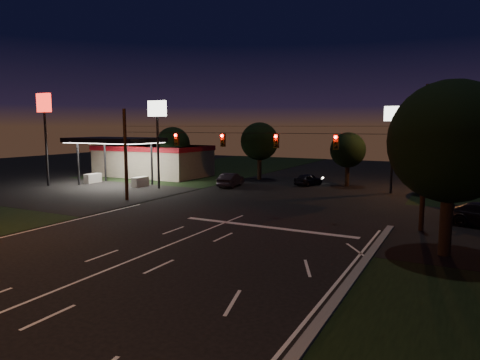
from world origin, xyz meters
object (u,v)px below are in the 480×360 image
Objects in this scene: utility_pole_right at (421,231)px; tree_right_near at (451,143)px; car_oncoming_a at (308,179)px; car_oncoming_b at (231,180)px.

utility_pole_right is 1.03× the size of tree_right_near.
car_oncoming_b reaches higher than car_oncoming_a.
utility_pole_right is at bearing 141.08° from car_oncoming_b.
utility_pole_right is 23.37m from car_oncoming_b.
tree_right_near reaches higher than utility_pole_right.
tree_right_near is (1.53, -4.83, 5.68)m from utility_pole_right.
tree_right_near reaches higher than car_oncoming_a.
car_oncoming_b is at bearing 142.25° from tree_right_near.
car_oncoming_b is at bearing 50.67° from car_oncoming_a.
car_oncoming_a is 0.86× the size of car_oncoming_b.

